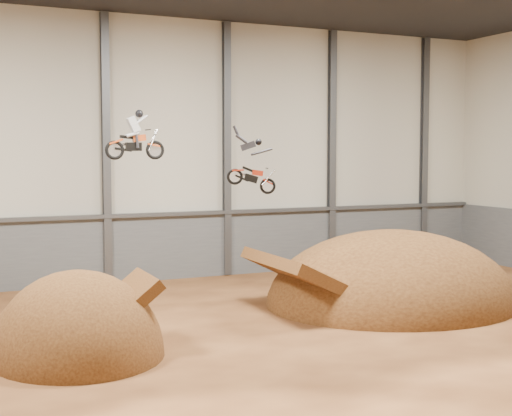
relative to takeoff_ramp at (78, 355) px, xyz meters
The scene contains 12 objects.
floor 7.45m from the takeoff_ramp, 16.83° to the right, with size 40.00×40.00×0.00m, color #4F2B15.
back_wall 16.27m from the takeoff_ramp, 60.95° to the left, with size 40.00×0.10×14.00m, color beige.
lower_band_back 14.71m from the takeoff_ramp, 60.76° to the left, with size 39.80×0.18×3.50m, color #565A5E.
steel_rail 14.90m from the takeoff_ramp, 60.47° to the left, with size 39.80×0.35×0.20m, color #47494F.
steel_column_2 14.94m from the takeoff_ramp, 73.27° to the left, with size 0.40×0.36×13.90m, color #47494F.
steel_column_3 17.84m from the takeoff_ramp, 50.38° to the left, with size 0.40×0.36×13.90m, color #47494F.
steel_column_4 22.41m from the takeoff_ramp, 36.42° to the left, with size 0.40×0.36×13.90m, color #47494F.
steel_column_5 27.84m from the takeoff_ramp, 27.98° to the left, with size 0.40×0.36×13.90m, color #47494F.
takeoff_ramp is the anchor object (origin of this frame).
landing_ramp 14.70m from the takeoff_ramp, 10.10° to the left, with size 11.60×10.27×6.69m, color #3E220F.
fmx_rider_a 9.39m from the takeoff_ramp, 54.16° to the left, with size 2.41×0.92×2.18m, color #C94A19, non-canonical shape.
fmx_rider_b 9.22m from the takeoff_ramp, ahead, with size 2.48×0.71×2.13m, color red, non-canonical shape.
Camera 1 is at (-11.26, -21.83, 6.79)m, focal length 50.00 mm.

